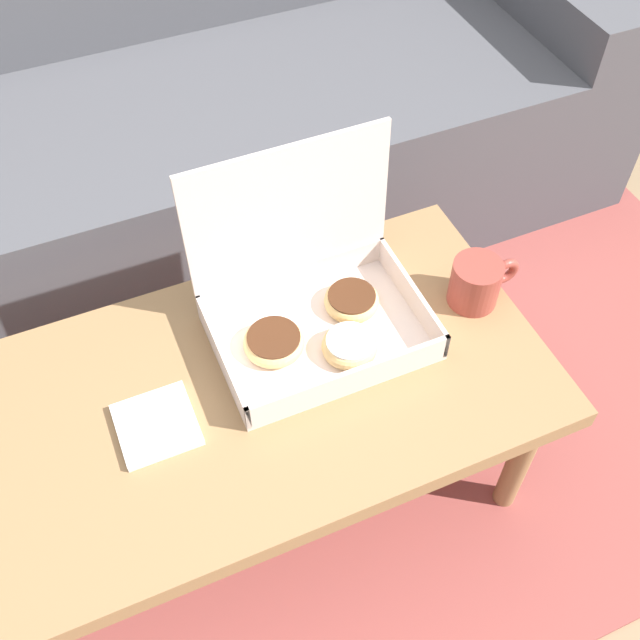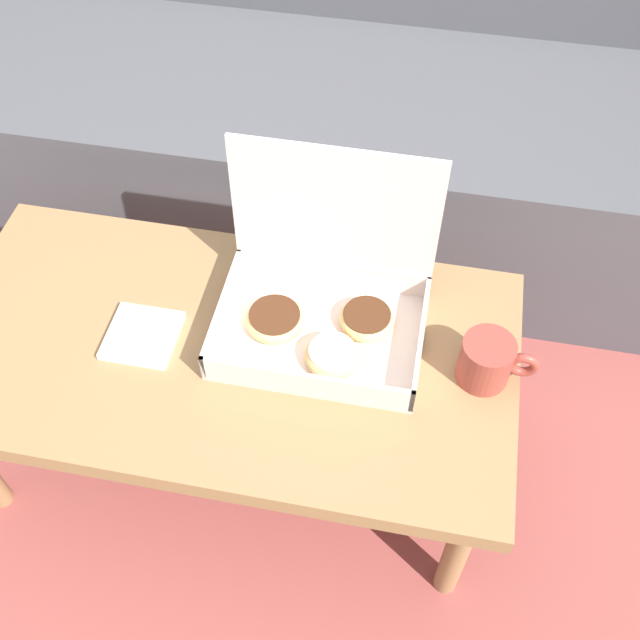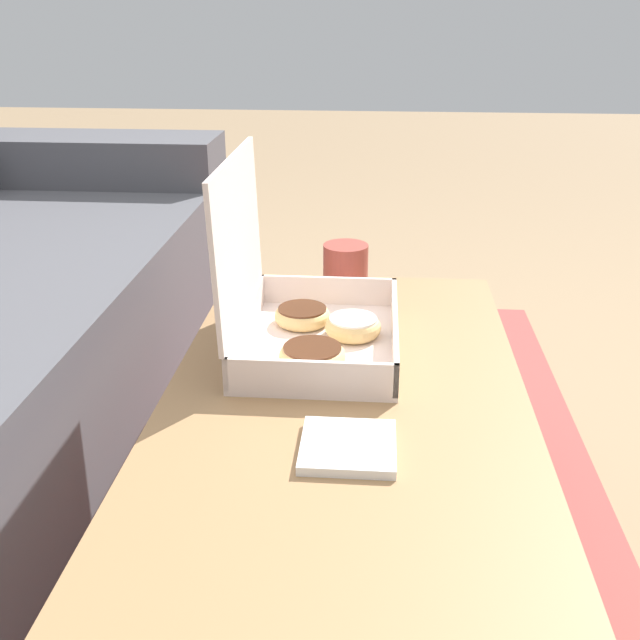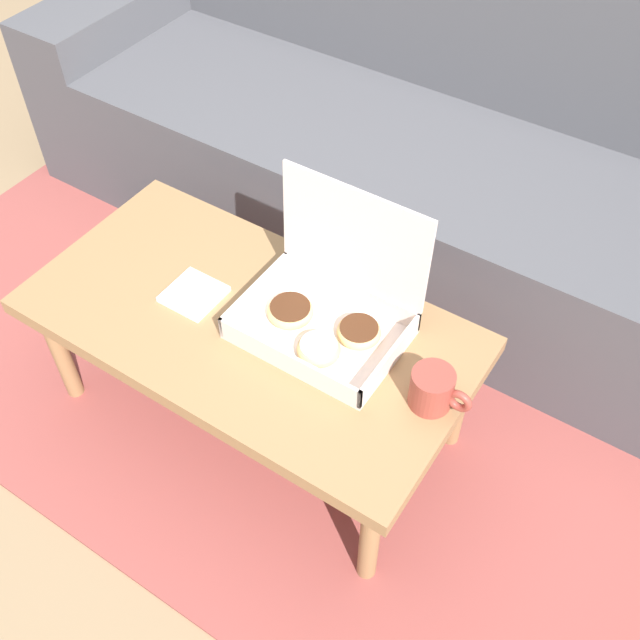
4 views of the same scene
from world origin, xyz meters
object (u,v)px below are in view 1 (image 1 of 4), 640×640
at_px(couch, 126,136).
at_px(pastry_box, 314,304).
at_px(coffee_mug, 477,282).
at_px(coffee_table, 244,404).

xyz_separation_m(couch, pastry_box, (0.17, -0.78, 0.15)).
bearing_deg(couch, coffee_mug, -61.31).
relative_size(couch, coffee_table, 2.37).
bearing_deg(coffee_table, coffee_mug, 2.79).
xyz_separation_m(pastry_box, coffee_mug, (0.29, -0.06, -0.01)).
bearing_deg(pastry_box, coffee_table, -154.21).
bearing_deg(coffee_mug, couch, 118.69).
distance_m(coffee_table, coffee_mug, 0.47).
bearing_deg(coffee_table, pastry_box, 25.79).
distance_m(pastry_box, coffee_mug, 0.30).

